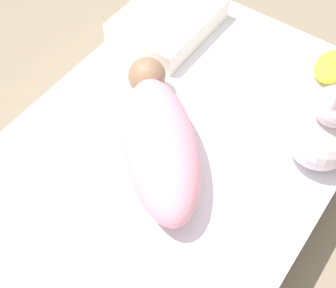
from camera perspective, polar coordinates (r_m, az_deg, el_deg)
name	(u,v)px	position (r m, az deg, el deg)	size (l,w,h in m)	color
ground_plane	(174,182)	(1.62, 0.74, -4.70)	(12.00, 12.00, 0.00)	#7A6B56
bed_mattress	(174,164)	(1.52, 0.78, -2.49)	(1.38, 0.93, 0.23)	white
swaddled_baby	(159,140)	(1.33, -1.08, 0.55)	(0.51, 0.51, 0.17)	pink
pillow	(168,21)	(1.75, 0.00, 14.74)	(0.38, 0.29, 0.09)	white
bunny_plush	(324,131)	(1.37, 18.49, 1.47)	(0.20, 0.20, 0.37)	silver
turtle_plush	(334,65)	(1.70, 19.53, 9.07)	(0.21, 0.11, 0.06)	yellow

